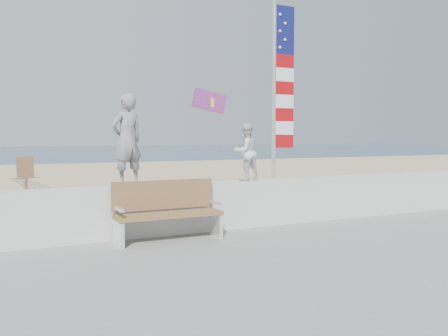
% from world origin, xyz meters
% --- Properties ---
extents(ground, '(220.00, 220.00, 0.00)m').
position_xyz_m(ground, '(0.00, 0.00, 0.00)').
color(ground, '#2D445B').
rests_on(ground, ground).
extents(sand, '(90.00, 40.00, 0.08)m').
position_xyz_m(sand, '(0.00, 9.00, 0.04)').
color(sand, '#CAB586').
rests_on(sand, ground).
extents(seawall, '(30.00, 0.35, 0.90)m').
position_xyz_m(seawall, '(0.00, 2.00, 0.63)').
color(seawall, silver).
rests_on(seawall, boardwalk).
extents(adult, '(0.66, 0.53, 1.58)m').
position_xyz_m(adult, '(-1.55, 2.00, 1.87)').
color(adult, gray).
rests_on(adult, seawall).
extents(child, '(0.59, 0.49, 1.11)m').
position_xyz_m(child, '(0.77, 2.00, 1.63)').
color(child, silver).
rests_on(child, seawall).
extents(bench, '(1.80, 0.57, 1.00)m').
position_xyz_m(bench, '(-1.00, 1.55, 0.69)').
color(bench, olive).
rests_on(bench, boardwalk).
extents(flag, '(0.50, 0.08, 3.50)m').
position_xyz_m(flag, '(1.53, 2.00, 2.99)').
color(flag, silver).
rests_on(flag, seawall).
extents(parafoil_kite, '(0.96, 0.30, 0.65)m').
position_xyz_m(parafoil_kite, '(1.68, 5.62, 2.88)').
color(parafoil_kite, red).
rests_on(parafoil_kite, ground).
extents(sign, '(0.32, 0.07, 1.46)m').
position_xyz_m(sign, '(-3.03, 4.18, 0.94)').
color(sign, brown).
rests_on(sign, sand).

